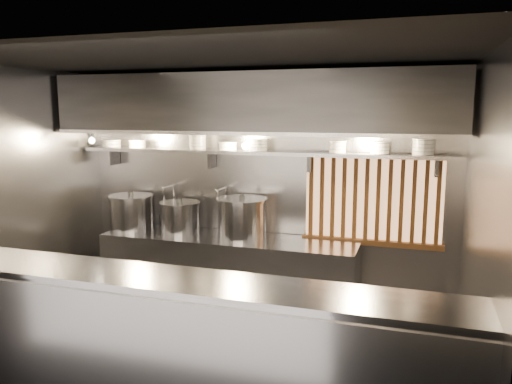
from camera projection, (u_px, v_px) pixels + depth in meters
The scene contains 25 objects.
floor at pixel (216, 359), 4.78m from camera, with size 4.50×4.50×0.00m, color black.
ceiling at pixel (212, 59), 4.34m from camera, with size 4.50×4.50×0.00m, color black.
wall_back at pixel (262, 191), 5.97m from camera, with size 4.50×4.50×0.00m, color gray.
wall_left at pixel (16, 202), 5.24m from camera, with size 3.00×3.00×0.00m, color gray.
wall_right at pixel (481, 234), 3.88m from camera, with size 3.00×3.00×0.00m, color gray.
serving_counter at pixel (167, 348), 3.79m from camera, with size 4.50×0.56×1.13m.
cooking_bench at pixel (228, 274), 5.86m from camera, with size 3.00×0.70×0.90m, color #A1A1A6.
bowl_shelf at pixel (257, 152), 5.72m from camera, with size 4.40×0.34×0.04m, color #A1A1A6.
exhaust_hood at pixel (251, 104), 5.43m from camera, with size 4.40×0.81×0.65m.
wood_screen at pixel (372, 199), 5.54m from camera, with size 1.56×0.09×1.04m.
faucet_left at pixel (171, 196), 6.21m from camera, with size 0.04×0.30×0.50m.
faucet_right at pixel (223, 199), 5.99m from camera, with size 0.04×0.30×0.50m.
heat_lamp at pixel (91, 135), 5.82m from camera, with size 0.25×0.35×0.20m.
pendant_bulb at pixel (246, 146), 5.63m from camera, with size 0.09×0.09×0.19m.
stock_pot_left at pixel (131, 212), 6.18m from camera, with size 0.58×0.58×0.46m.
stock_pot_mid at pixel (180, 217), 5.99m from camera, with size 0.63×0.63×0.41m.
stock_pot_right at pixel (242, 218), 5.74m from camera, with size 0.76×0.76×0.50m.
bowl_stack_0 at pixel (111, 143), 6.30m from camera, with size 0.24×0.24×0.09m.
bowl_stack_1 at pixel (137, 144), 6.18m from camera, with size 0.22×0.22×0.09m.
bowl_stack_2 at pixel (198, 142), 5.93m from camera, with size 0.21×0.21×0.17m.
bowl_stack_3 at pixel (228, 146), 5.82m from camera, with size 0.22×0.22×0.09m.
bowl_stack_4 at pixel (258, 145), 5.71m from camera, with size 0.22×0.22×0.13m.
bowl_stack_5 at pixel (337, 147), 5.43m from camera, with size 0.20×0.20×0.13m.
bowl_stack_6 at pixel (380, 148), 5.30m from camera, with size 0.22×0.22×0.13m.
bowl_stack_7 at pixel (423, 147), 5.16m from camera, with size 0.23×0.23×0.17m.
Camera 1 is at (1.73, -4.13, 2.35)m, focal length 35.00 mm.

